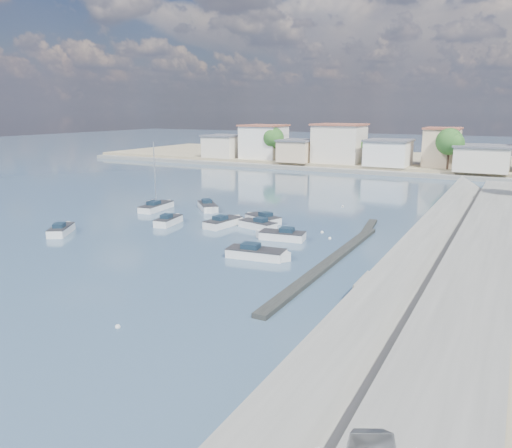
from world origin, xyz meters
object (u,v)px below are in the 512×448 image
at_px(motorboat_d, 280,236).
at_px(motorboat_f, 262,219).
at_px(motorboat_e, 169,221).
at_px(motorboat_c, 256,225).
at_px(motorboat_h, 259,254).
at_px(motorboat_a, 62,230).
at_px(motorboat_b, 225,222).
at_px(motorboat_g, 208,207).
at_px(sailboat, 157,206).

xyz_separation_m(motorboat_d, motorboat_f, (-5.27, 6.14, 0.00)).
distance_m(motorboat_d, motorboat_e, 14.17).
distance_m(motorboat_c, motorboat_f, 3.09).
xyz_separation_m(motorboat_f, motorboat_h, (6.41, -12.89, 0.00)).
xyz_separation_m(motorboat_a, motorboat_b, (13.33, 11.15, -0.00)).
height_order(motorboat_e, motorboat_h, same).
bearing_deg(motorboat_b, motorboat_a, -140.11).
relative_size(motorboat_a, motorboat_g, 0.92).
relative_size(motorboat_b, motorboat_e, 1.16).
height_order(motorboat_b, sailboat, sailboat).
distance_m(motorboat_d, motorboat_f, 8.09).
bearing_deg(motorboat_d, motorboat_c, 144.40).
bearing_deg(motorboat_d, motorboat_g, 147.87).
xyz_separation_m(motorboat_b, motorboat_f, (2.86, 3.59, 0.00)).
distance_m(motorboat_h, sailboat, 25.46).
relative_size(motorboat_b, sailboat, 0.61).
height_order(motorboat_a, motorboat_c, same).
bearing_deg(motorboat_f, motorboat_a, -137.71).
xyz_separation_m(motorboat_a, motorboat_h, (22.60, 1.84, -0.00)).
height_order(motorboat_f, motorboat_h, same).
height_order(motorboat_a, motorboat_h, same).
height_order(motorboat_a, motorboat_g, same).
relative_size(motorboat_d, motorboat_g, 1.05).
bearing_deg(motorboat_b, motorboat_e, -159.64).
relative_size(motorboat_f, sailboat, 0.56).
xyz_separation_m(motorboat_d, motorboat_g, (-14.78, 9.28, 0.00)).
bearing_deg(motorboat_g, motorboat_a, -110.51).
bearing_deg(motorboat_h, sailboat, 149.11).
bearing_deg(sailboat, motorboat_d, -16.96).
xyz_separation_m(motorboat_a, motorboat_c, (17.04, 11.76, 0.00)).
xyz_separation_m(motorboat_f, motorboat_g, (-9.51, 3.14, 0.00)).
relative_size(motorboat_b, motorboat_d, 1.06).
bearing_deg(motorboat_g, motorboat_h, -45.21).
distance_m(motorboat_b, motorboat_d, 8.52).
bearing_deg(motorboat_g, motorboat_c, -30.56).
bearing_deg(motorboat_c, motorboat_b, -170.64).
bearing_deg(motorboat_a, motorboat_b, 39.89).
bearing_deg(sailboat, motorboat_f, -0.68).
bearing_deg(motorboat_h, motorboat_g, 134.79).
height_order(motorboat_d, motorboat_e, same).
bearing_deg(motorboat_d, motorboat_e, 178.74).
bearing_deg(motorboat_e, motorboat_f, 33.22).
bearing_deg(motorboat_e, motorboat_h, -24.78).
bearing_deg(motorboat_h, motorboat_e, 155.22).
height_order(motorboat_e, motorboat_f, same).
relative_size(motorboat_e, motorboat_f, 0.93).
xyz_separation_m(motorboat_b, motorboat_c, (3.71, 0.61, 0.00)).
bearing_deg(motorboat_b, sailboat, 163.33).
bearing_deg(motorboat_d, motorboat_b, 162.58).
relative_size(motorboat_a, motorboat_f, 0.90).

